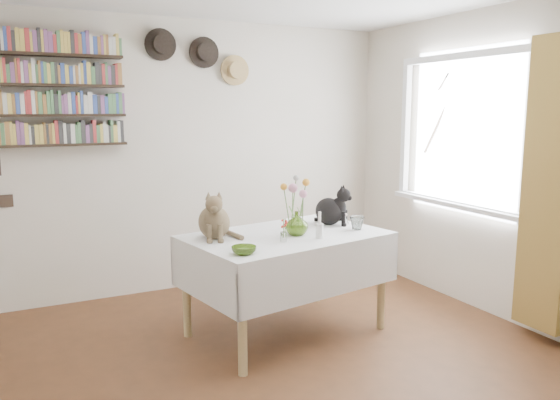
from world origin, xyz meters
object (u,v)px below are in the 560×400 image
flower_vase (297,223)px  bookshelf_unit (60,90)px  black_cat (329,204)px  dining_table (286,259)px  tabby_cat (214,213)px

flower_vase → bookshelf_unit: (-1.44, 1.39, 0.98)m
black_cat → bookshelf_unit: 2.37m
dining_table → flower_vase: bearing=-50.3°
dining_table → tabby_cat: tabby_cat is taller
tabby_cat → flower_vase: bearing=0.6°
dining_table → bookshelf_unit: bearing=136.4°
tabby_cat → bookshelf_unit: bearing=144.4°
black_cat → dining_table: bearing=155.0°
dining_table → tabby_cat: size_ratio=4.33×
tabby_cat → black_cat: size_ratio=1.10×
flower_vase → black_cat: bearing=28.6°
dining_table → flower_vase: flower_vase is taller
tabby_cat → flower_vase: (0.57, -0.19, -0.09)m
flower_vase → tabby_cat: bearing=162.0°
tabby_cat → black_cat: tabby_cat is taller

